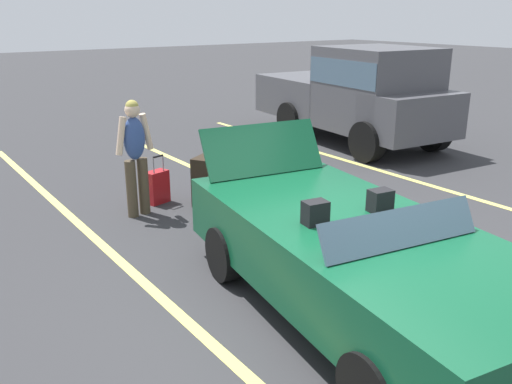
% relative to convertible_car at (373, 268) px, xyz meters
% --- Properties ---
extents(ground_plane, '(80.00, 80.00, 0.00)m').
position_rel_convertible_car_xyz_m(ground_plane, '(-0.20, 0.03, -0.59)').
color(ground_plane, '#333335').
extents(lot_line_near, '(18.00, 0.12, 0.01)m').
position_rel_convertible_car_xyz_m(lot_line_near, '(-0.20, -1.34, -0.59)').
color(lot_line_near, '#EAE066').
rests_on(lot_line_near, ground_plane).
extents(lot_line_mid, '(18.00, 0.12, 0.01)m').
position_rel_convertible_car_xyz_m(lot_line_mid, '(-0.20, 1.36, -0.59)').
color(lot_line_mid, '#EAE066').
rests_on(lot_line_mid, ground_plane).
extents(convertible_car, '(4.41, 2.37, 1.50)m').
position_rel_convertible_car_xyz_m(convertible_car, '(0.00, 0.00, 0.00)').
color(convertible_car, '#0F4C2D').
rests_on(convertible_car, ground_plane).
extents(suitcase_large_black, '(0.49, 0.56, 0.74)m').
position_rel_convertible_car_xyz_m(suitcase_large_black, '(-3.83, 0.53, -0.22)').
color(suitcase_large_black, '#2D2319').
rests_on(suitcase_large_black, ground_plane).
extents(suitcase_medium_bright, '(0.29, 0.42, 0.62)m').
position_rel_convertible_car_xyz_m(suitcase_medium_bright, '(-4.09, 1.22, -0.28)').
color(suitcase_medium_bright, '#991E8C').
rests_on(suitcase_medium_bright, ground_plane).
extents(suitcase_small_carryon, '(0.28, 0.38, 0.75)m').
position_rel_convertible_car_xyz_m(suitcase_small_carryon, '(-4.31, -0.05, -0.34)').
color(suitcase_small_carryon, red).
rests_on(suitcase_small_carryon, ground_plane).
extents(traveler_person, '(0.27, 0.61, 1.65)m').
position_rel_convertible_car_xyz_m(traveler_person, '(-3.99, -0.51, 0.34)').
color(traveler_person, '#4C3F2D').
rests_on(traveler_person, ground_plane).
extents(parked_pickup_truck_near, '(5.16, 2.44, 2.10)m').
position_rel_convertible_car_xyz_m(parked_pickup_truck_near, '(-5.36, 5.33, 0.51)').
color(parked_pickup_truck_near, '#4C4C51').
rests_on(parked_pickup_truck_near, ground_plane).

